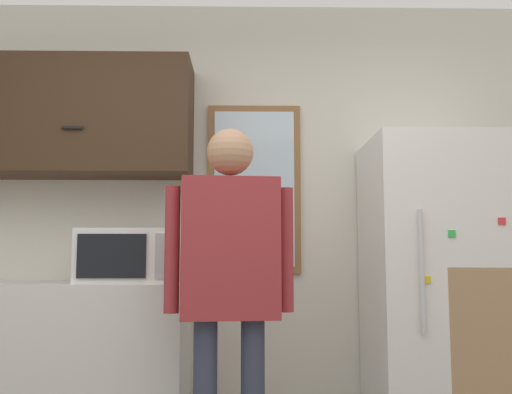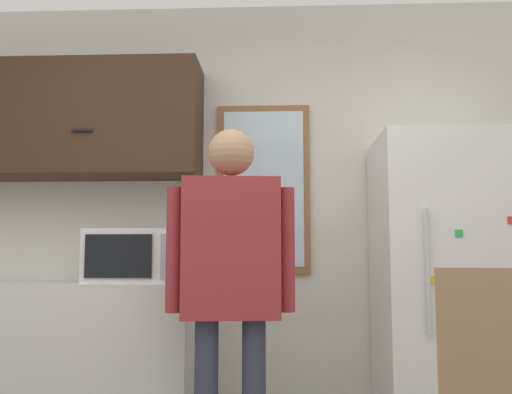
# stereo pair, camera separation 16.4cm
# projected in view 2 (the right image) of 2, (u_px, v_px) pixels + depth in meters

# --- Properties ---
(back_wall) EXTENTS (6.00, 0.06, 2.70)m
(back_wall) POSITION_uv_depth(u_px,v_px,m) (236.00, 214.00, 3.59)
(back_wall) COLOR silver
(back_wall) RESTS_ON ground_plane
(counter) EXTENTS (1.99, 0.61, 0.93)m
(counter) POSITION_uv_depth(u_px,v_px,m) (19.00, 365.00, 3.22)
(counter) COLOR silver
(counter) RESTS_ON ground_plane
(upper_cabinets) EXTENTS (1.99, 0.40, 0.69)m
(upper_cabinets) POSITION_uv_depth(u_px,v_px,m) (38.00, 121.00, 3.49)
(upper_cabinets) COLOR #3D2819
(microwave) EXTENTS (0.51, 0.38, 0.29)m
(microwave) POSITION_uv_depth(u_px,v_px,m) (136.00, 256.00, 3.17)
(microwave) COLOR white
(microwave) RESTS_ON counter
(person) EXTENTS (0.60, 0.26, 1.68)m
(person) POSITION_uv_depth(u_px,v_px,m) (231.00, 267.00, 2.66)
(person) COLOR #33384C
(person) RESTS_ON ground_plane
(refrigerator) EXTENTS (0.77, 0.73, 1.74)m
(refrigerator) POSITION_uv_depth(u_px,v_px,m) (451.00, 295.00, 3.10)
(refrigerator) COLOR white
(refrigerator) RESTS_ON ground_plane
(window) EXTENTS (0.58, 0.05, 1.05)m
(window) POSITION_uv_depth(u_px,v_px,m) (264.00, 188.00, 3.56)
(window) COLOR olive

